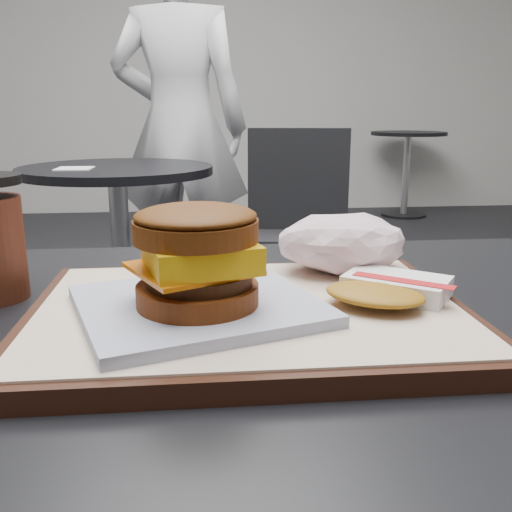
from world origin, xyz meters
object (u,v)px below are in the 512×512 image
object	(u,v)px
patron	(180,127)
hash_brown	(387,289)
neighbor_chair	(267,222)
breakfast_sandwich	(198,269)
neighbor_table	(120,220)
crumpled_wrapper	(343,243)
serving_tray	(249,315)
customer_table	(259,500)

from	to	relation	value
patron	hash_brown	bearing A→B (deg)	106.79
hash_brown	neighbor_chair	distance (m)	1.80
breakfast_sandwich	neighbor_table	xyz separation A→B (m)	(-0.30, 1.68, -0.28)
crumpled_wrapper	patron	size ratio (longest dim) A/B	0.08
breakfast_sandwich	hash_brown	bearing A→B (deg)	6.37
breakfast_sandwich	neighbor_table	size ratio (longest dim) A/B	0.31
serving_tray	hash_brown	bearing A→B (deg)	-1.04
customer_table	crumpled_wrapper	distance (m)	0.27
hash_brown	patron	xyz separation A→B (m)	(-0.25, 2.26, 0.07)
customer_table	crumpled_wrapper	size ratio (longest dim) A/B	5.94
hash_brown	crumpled_wrapper	size ratio (longest dim) A/B	1.01
serving_tray	neighbor_table	size ratio (longest dim) A/B	0.51
serving_tray	crumpled_wrapper	world-z (taller)	crumpled_wrapper
customer_table	serving_tray	world-z (taller)	serving_tray
neighbor_table	neighbor_chair	bearing A→B (deg)	10.98
crumpled_wrapper	customer_table	bearing A→B (deg)	-137.19
neighbor_chair	neighbor_table	bearing A→B (deg)	-169.02
customer_table	breakfast_sandwich	size ratio (longest dim) A/B	3.42
serving_tray	patron	size ratio (longest dim) A/B	0.22
neighbor_table	crumpled_wrapper	bearing A→B (deg)	-74.03
crumpled_wrapper	neighbor_chair	distance (m)	1.70
breakfast_sandwich	patron	distance (m)	2.28
hash_brown	neighbor_chair	xyz separation A→B (m)	(0.11, 1.77, -0.29)
serving_tray	neighbor_chair	size ratio (longest dim) A/B	0.43
serving_tray	crumpled_wrapper	distance (m)	0.15
breakfast_sandwich	hash_brown	world-z (taller)	breakfast_sandwich
customer_table	serving_tray	xyz separation A→B (m)	(-0.01, -0.01, 0.20)
customer_table	crumpled_wrapper	xyz separation A→B (m)	(0.10, 0.09, 0.24)
serving_tray	hash_brown	xyz separation A→B (m)	(0.12, -0.00, 0.02)
breakfast_sandwich	neighbor_chair	world-z (taller)	breakfast_sandwich
hash_brown	patron	bearing A→B (deg)	96.24
breakfast_sandwich	crumpled_wrapper	size ratio (longest dim) A/B	1.74
serving_tray	patron	bearing A→B (deg)	93.15
neighbor_table	patron	distance (m)	0.71
breakfast_sandwich	patron	xyz separation A→B (m)	(-0.08, 2.28, 0.04)
breakfast_sandwich	crumpled_wrapper	bearing A→B (deg)	38.01
hash_brown	neighbor_table	bearing A→B (deg)	105.58
neighbor_table	neighbor_chair	xyz separation A→B (m)	(0.57, 0.11, -0.04)
serving_tray	breakfast_sandwich	distance (m)	0.07
breakfast_sandwich	neighbor_table	distance (m)	1.73
breakfast_sandwich	customer_table	bearing A→B (deg)	27.55
customer_table	hash_brown	xyz separation A→B (m)	(0.11, -0.01, 0.22)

